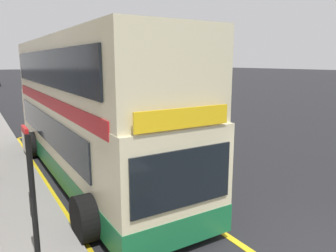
{
  "coord_description": "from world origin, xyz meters",
  "views": [
    {
      "loc": [
        -5.58,
        -3.09,
        3.7
      ],
      "look_at": [
        -0.01,
        6.04,
        1.54
      ],
      "focal_mm": 34.41,
      "sensor_mm": 36.0,
      "label": 1
    }
  ],
  "objects": [
    {
      "name": "ground_plane",
      "position": [
        0.0,
        32.0,
        0.0
      ],
      "size": [
        260.0,
        260.0,
        0.0
      ],
      "primitive_type": "plane",
      "color": "black"
    },
    {
      "name": "parked_car_silver_distant",
      "position": [
        2.81,
        34.03,
        0.8
      ],
      "size": [
        2.09,
        4.2,
        1.62
      ],
      "rotation": [
        0.0,
        0.0,
        0.05
      ],
      "color": "#B2B5BA",
      "rests_on": "ground"
    },
    {
      "name": "bus_bay_markings",
      "position": [
        -2.56,
        7.1,
        0.01
      ],
      "size": [
        2.88,
        13.62,
        0.01
      ],
      "color": "gold",
      "rests_on": "ground"
    },
    {
      "name": "bus_stop_sign",
      "position": [
        -4.94,
        2.04,
        1.66
      ],
      "size": [
        0.09,
        0.51,
        2.56
      ],
      "color": "black",
      "rests_on": "pavement_near"
    },
    {
      "name": "double_decker_bus",
      "position": [
        -2.46,
        7.02,
        2.06
      ],
      "size": [
        3.18,
        11.07,
        4.4
      ],
      "color": "beige",
      "rests_on": "ground"
    }
  ]
}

